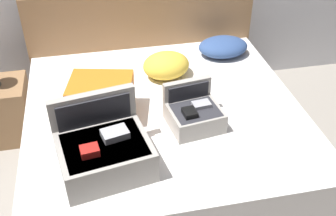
{
  "coord_description": "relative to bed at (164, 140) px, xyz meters",
  "views": [
    {
      "loc": [
        -0.44,
        -1.85,
        2.27
      ],
      "look_at": [
        0.0,
        0.26,
        0.68
      ],
      "focal_mm": 43.84,
      "sensor_mm": 36.0,
      "label": 1
    }
  ],
  "objects": [
    {
      "name": "nightstand",
      "position": [
        -1.23,
        0.66,
        -0.04
      ],
      "size": [
        0.44,
        0.4,
        0.51
      ],
      "primitive_type": "cube",
      "color": "olive",
      "rests_on": "ground"
    },
    {
      "name": "hard_case_large",
      "position": [
        -0.45,
        -0.49,
        0.41
      ],
      "size": [
        0.57,
        0.52,
        0.4
      ],
      "rotation": [
        0.0,
        0.0,
        0.17
      ],
      "color": "gray",
      "rests_on": "bed"
    },
    {
      "name": "hard_case_medium",
      "position": [
        -0.42,
        0.01,
        0.42
      ],
      "size": [
        0.47,
        0.41,
        0.27
      ],
      "rotation": [
        0.0,
        0.0,
        -0.23
      ],
      "color": "#D16619",
      "rests_on": "bed"
    },
    {
      "name": "headboard",
      "position": [
        0.0,
        0.95,
        0.25
      ],
      "size": [
        1.93,
        0.08,
        1.08
      ],
      "primitive_type": "cube",
      "color": "olive",
      "rests_on": "ground"
    },
    {
      "name": "bed",
      "position": [
        0.0,
        0.0,
        0.0
      ],
      "size": [
        1.89,
        1.82,
        0.58
      ],
      "primitive_type": "cube",
      "color": "silver",
      "rests_on": "ground"
    },
    {
      "name": "ground_plane",
      "position": [
        0.0,
        -0.4,
        -0.29
      ],
      "size": [
        12.0,
        12.0,
        0.0
      ],
      "primitive_type": "plane",
      "color": "gray"
    },
    {
      "name": "pillow_near_headboard",
      "position": [
        0.63,
        0.65,
        0.36
      ],
      "size": [
        0.42,
        0.33,
        0.15
      ],
      "primitive_type": "ellipsoid",
      "rotation": [
        0.0,
        0.0,
        0.03
      ],
      "color": "navy",
      "rests_on": "bed"
    },
    {
      "name": "hard_case_small",
      "position": [
        0.15,
        -0.22,
        0.38
      ],
      "size": [
        0.37,
        0.35,
        0.27
      ],
      "rotation": [
        0.0,
        0.0,
        0.14
      ],
      "color": "gray",
      "rests_on": "bed"
    },
    {
      "name": "pillow_center_head",
      "position": [
        0.1,
        0.41,
        0.38
      ],
      "size": [
        0.41,
        0.37,
        0.19
      ],
      "primitive_type": "ellipsoid",
      "rotation": [
        0.0,
        0.0,
        0.19
      ],
      "color": "gold",
      "rests_on": "bed"
    }
  ]
}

